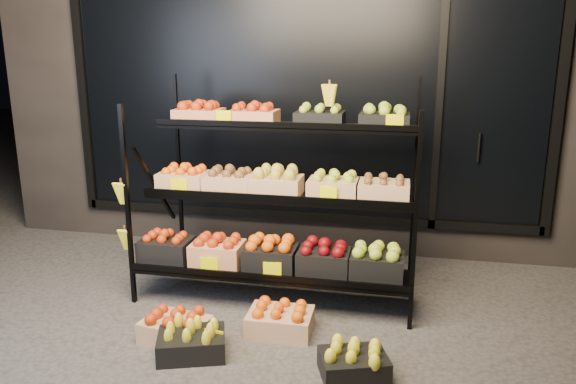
% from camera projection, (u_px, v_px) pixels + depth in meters
% --- Properties ---
extents(ground, '(24.00, 24.00, 0.00)m').
position_uv_depth(ground, '(259.00, 326.00, 3.90)').
color(ground, '#514F4C').
rests_on(ground, ground).
extents(building, '(6.00, 2.08, 3.50)m').
position_uv_depth(building, '(319.00, 60.00, 5.91)').
color(building, '#2D2826').
rests_on(building, ground).
extents(display_rack, '(2.18, 1.02, 1.73)m').
position_uv_depth(display_rack, '(276.00, 195.00, 4.27)').
color(display_rack, black).
rests_on(display_rack, ground).
extents(tag_floor_a, '(0.13, 0.01, 0.12)m').
position_uv_depth(tag_floor_a, '(214.00, 345.00, 3.54)').
color(tag_floor_a, '#E8E400').
rests_on(tag_floor_a, ground).
extents(floor_crate_left, '(0.46, 0.37, 0.21)m').
position_uv_depth(floor_crate_left, '(176.00, 326.00, 3.70)').
color(floor_crate_left, tan).
rests_on(floor_crate_left, ground).
extents(floor_crate_midleft, '(0.49, 0.42, 0.21)m').
position_uv_depth(floor_crate_midleft, '(191.00, 341.00, 3.52)').
color(floor_crate_midleft, black).
rests_on(floor_crate_midleft, ground).
extents(floor_crate_midright, '(0.44, 0.32, 0.21)m').
position_uv_depth(floor_crate_midright, '(280.00, 319.00, 3.79)').
color(floor_crate_midright, tan).
rests_on(floor_crate_midright, ground).
extents(floor_crate_right, '(0.46, 0.40, 0.20)m').
position_uv_depth(floor_crate_right, '(354.00, 361.00, 3.30)').
color(floor_crate_right, black).
rests_on(floor_crate_right, ground).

